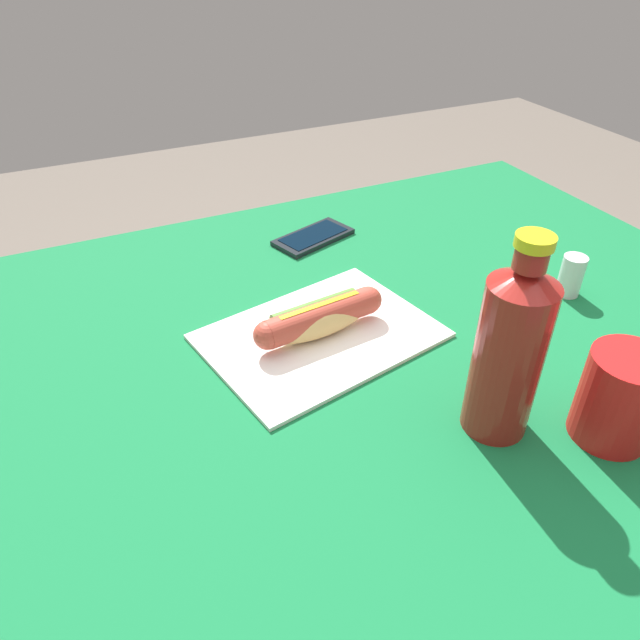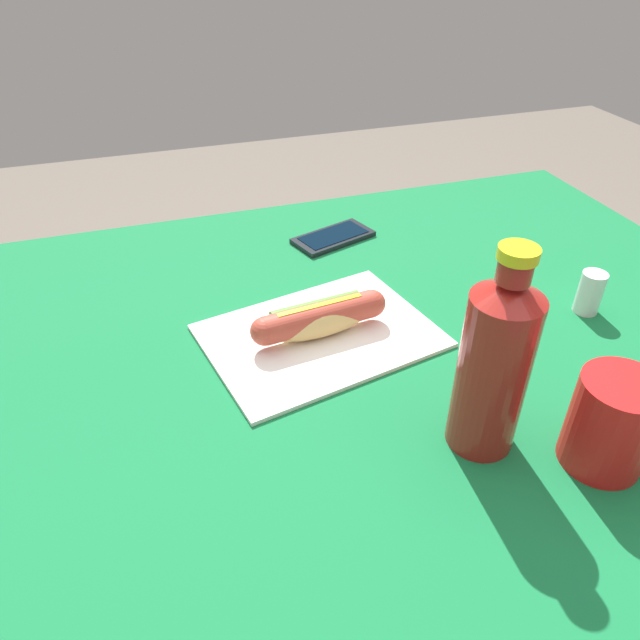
{
  "view_description": "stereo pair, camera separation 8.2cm",
  "coord_description": "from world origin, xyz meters",
  "px_view_note": "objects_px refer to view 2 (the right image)",
  "views": [
    {
      "loc": [
        -0.34,
        -0.56,
        1.23
      ],
      "look_at": [
        -0.06,
        0.04,
        0.76
      ],
      "focal_mm": 33.26,
      "sensor_mm": 36.0,
      "label": 1
    },
    {
      "loc": [
        -0.26,
        -0.59,
        1.23
      ],
      "look_at": [
        -0.06,
        0.04,
        0.76
      ],
      "focal_mm": 33.26,
      "sensor_mm": 36.0,
      "label": 2
    }
  ],
  "objects_px": {
    "hot_dog": "(320,318)",
    "cell_phone": "(333,237)",
    "drinking_cup": "(611,423)",
    "soda_bottle": "(494,364)",
    "salt_shaker": "(590,293)"
  },
  "relations": [
    {
      "from": "hot_dog",
      "to": "cell_phone",
      "type": "relative_size",
      "value": 1.26
    },
    {
      "from": "drinking_cup",
      "to": "soda_bottle",
      "type": "bearing_deg",
      "value": 147.94
    },
    {
      "from": "cell_phone",
      "to": "soda_bottle",
      "type": "distance_m",
      "value": 0.52
    },
    {
      "from": "hot_dog",
      "to": "soda_bottle",
      "type": "xyz_separation_m",
      "value": [
        0.11,
        -0.24,
        0.08
      ]
    },
    {
      "from": "salt_shaker",
      "to": "soda_bottle",
      "type": "bearing_deg",
      "value": -148.14
    },
    {
      "from": "cell_phone",
      "to": "soda_bottle",
      "type": "xyz_separation_m",
      "value": [
        -0.0,
        -0.51,
        0.11
      ]
    },
    {
      "from": "hot_dog",
      "to": "drinking_cup",
      "type": "bearing_deg",
      "value": -54.25
    },
    {
      "from": "drinking_cup",
      "to": "salt_shaker",
      "type": "distance_m",
      "value": 0.3
    },
    {
      "from": "hot_dog",
      "to": "soda_bottle",
      "type": "height_order",
      "value": "soda_bottle"
    },
    {
      "from": "hot_dog",
      "to": "soda_bottle",
      "type": "relative_size",
      "value": 0.81
    },
    {
      "from": "hot_dog",
      "to": "cell_phone",
      "type": "height_order",
      "value": "hot_dog"
    },
    {
      "from": "salt_shaker",
      "to": "drinking_cup",
      "type": "bearing_deg",
      "value": -125.69
    },
    {
      "from": "cell_phone",
      "to": "drinking_cup",
      "type": "xyz_separation_m",
      "value": [
        0.11,
        -0.58,
        0.05
      ]
    },
    {
      "from": "cell_phone",
      "to": "salt_shaker",
      "type": "distance_m",
      "value": 0.44
    },
    {
      "from": "salt_shaker",
      "to": "cell_phone",
      "type": "bearing_deg",
      "value": 130.44
    }
  ]
}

